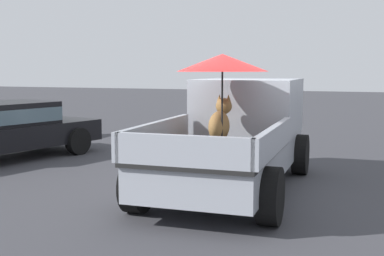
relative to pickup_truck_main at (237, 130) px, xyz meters
The scene contains 3 objects.
ground_plane 1.09m from the pickup_truck_main, behind, with size 80.00×80.00×0.00m, color #38383D.
pickup_truck_main is the anchor object (origin of this frame).
parked_sedan_near 5.78m from the pickup_truck_main, 83.26° to the left, with size 4.61×2.83×1.33m.
Camera 1 is at (-8.31, -2.35, 2.10)m, focal length 47.33 mm.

